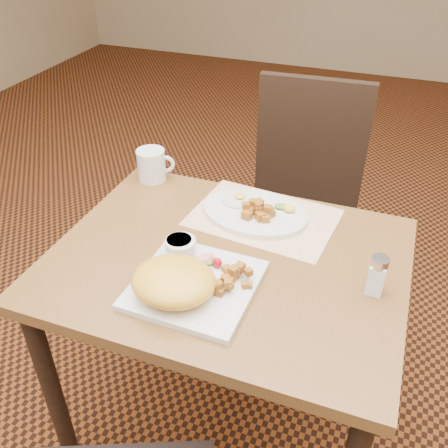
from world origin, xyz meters
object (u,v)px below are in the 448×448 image
(salt_shaker, at_px, (377,275))
(chair_far, at_px, (302,197))
(coffee_mug, at_px, (152,165))
(plate_square, at_px, (195,285))
(plate_oval, at_px, (255,213))
(table, at_px, (227,289))

(salt_shaker, bearing_deg, chair_far, 114.38)
(coffee_mug, bearing_deg, salt_shaker, -22.16)
(salt_shaker, xyz_separation_m, coffee_mug, (-0.73, 0.30, -0.00))
(plate_square, xyz_separation_m, coffee_mug, (-0.33, 0.43, 0.04))
(plate_oval, bearing_deg, salt_shaker, -29.87)
(coffee_mug, bearing_deg, plate_square, -52.42)
(salt_shaker, height_order, coffee_mug, coffee_mug)
(table, height_order, coffee_mug, coffee_mug)
(table, relative_size, chair_far, 0.93)
(chair_far, height_order, coffee_mug, chair_far)
(table, height_order, plate_oval, plate_oval)
(chair_far, xyz_separation_m, coffee_mug, (-0.42, -0.40, 0.26))
(plate_oval, relative_size, coffee_mug, 2.61)
(plate_square, distance_m, salt_shaker, 0.42)
(plate_oval, relative_size, salt_shaker, 3.05)
(table, relative_size, plate_oval, 2.96)
(chair_far, xyz_separation_m, plate_oval, (-0.04, -0.49, 0.22))
(plate_oval, bearing_deg, plate_square, -96.81)
(table, xyz_separation_m, chair_far, (0.05, 0.69, -0.10))
(plate_square, bearing_deg, coffee_mug, 127.58)
(chair_far, relative_size, coffee_mug, 8.30)
(salt_shaker, bearing_deg, coffee_mug, 157.84)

